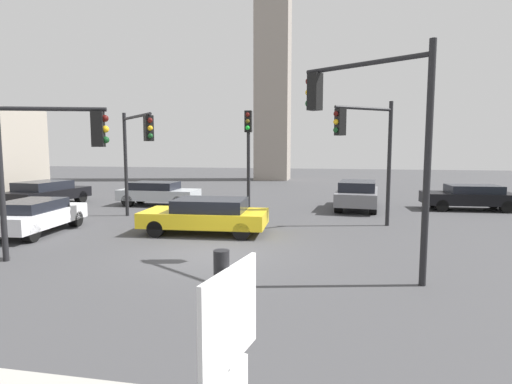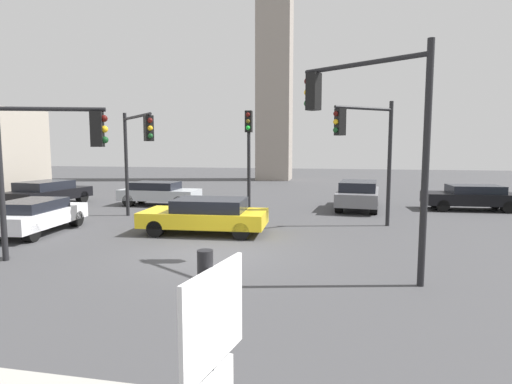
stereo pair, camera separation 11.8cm
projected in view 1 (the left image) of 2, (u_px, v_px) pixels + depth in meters
ground_plane at (214, 253)px, 12.62m from camera, size 100.47×100.47×0.00m
traffic_light_0 at (136, 142)px, 17.56m from camera, size 2.71×2.86×4.80m
traffic_light_1 at (365, 140)px, 16.02m from camera, size 2.34×1.88×5.06m
traffic_light_2 at (248, 143)px, 19.35m from camera, size 0.32×0.46×4.92m
traffic_light_3 at (52, 147)px, 11.52m from camera, size 2.93×1.07×4.56m
traffic_light_4 at (368, 118)px, 10.25m from camera, size 3.00×1.96×5.62m
car_0 at (470, 197)px, 21.17m from camera, size 4.55×2.08×1.29m
car_2 at (158, 193)px, 22.78m from camera, size 4.34×1.86×1.31m
car_3 at (35, 215)px, 15.38m from camera, size 2.21×4.34×1.27m
car_4 at (206, 215)px, 15.44m from camera, size 4.72×2.35×1.31m
car_5 at (46, 193)px, 22.56m from camera, size 2.57×4.84×1.38m
car_6 at (357, 194)px, 21.45m from camera, size 2.46×4.92×1.48m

